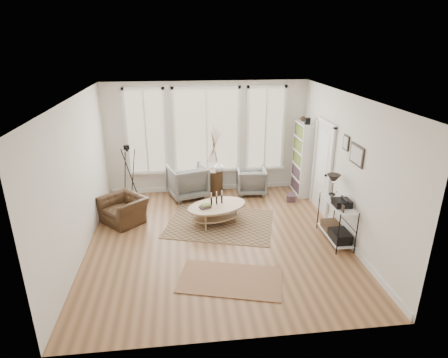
{
  "coord_description": "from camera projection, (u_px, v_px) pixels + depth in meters",
  "views": [
    {
      "loc": [
        -0.67,
        -6.73,
        3.91
      ],
      "look_at": [
        0.2,
        0.6,
        1.1
      ],
      "focal_mm": 30.0,
      "sensor_mm": 36.0,
      "label": 1
    }
  ],
  "objects": [
    {
      "name": "wall_art",
      "position": [
        354.0,
        152.0,
        7.08
      ],
      "size": [
        0.04,
        0.88,
        0.44
      ],
      "color": "black",
      "rests_on": "ground"
    },
    {
      "name": "accent_chair",
      "position": [
        124.0,
        210.0,
        8.37
      ],
      "size": [
        1.21,
        1.2,
        0.59
      ],
      "primitive_type": "imported",
      "rotation": [
        0.0,
        0.0,
        -0.82
      ],
      "color": "#3C2716",
      "rests_on": "ground"
    },
    {
      "name": "coffee_table",
      "position": [
        217.0,
        209.0,
        8.3
      ],
      "size": [
        1.56,
        1.27,
        0.62
      ],
      "color": "tan",
      "rests_on": "ground"
    },
    {
      "name": "vase",
      "position": [
        219.0,
        167.0,
        9.66
      ],
      "size": [
        0.26,
        0.26,
        0.26
      ],
      "primitive_type": "imported",
      "rotation": [
        0.0,
        0.0,
        0.06
      ],
      "color": "silver",
      "rests_on": "side_table"
    },
    {
      "name": "rug_main",
      "position": [
        220.0,
        223.0,
        8.36
      ],
      "size": [
        2.67,
        2.28,
        0.01
      ],
      "primitive_type": "cube",
      "rotation": [
        0.0,
        0.0,
        -0.28
      ],
      "color": "brown",
      "rests_on": "ground"
    },
    {
      "name": "low_shelf",
      "position": [
        337.0,
        217.0,
        7.52
      ],
      "size": [
        0.38,
        1.08,
        1.3
      ],
      "color": "white",
      "rests_on": "ground"
    },
    {
      "name": "book_stack_near",
      "position": [
        291.0,
        198.0,
        9.52
      ],
      "size": [
        0.26,
        0.3,
        0.17
      ],
      "primitive_type": "cube",
      "rotation": [
        0.0,
        0.0,
        -0.24
      ],
      "color": "brown",
      "rests_on": "ground"
    },
    {
      "name": "armchair_right",
      "position": [
        251.0,
        181.0,
        9.9
      ],
      "size": [
        0.79,
        0.81,
        0.69
      ],
      "primitive_type": "imported",
      "rotation": [
        0.0,
        0.0,
        3.07
      ],
      "color": "slate",
      "rests_on": "ground"
    },
    {
      "name": "tripod_camera",
      "position": [
        129.0,
        175.0,
        9.4
      ],
      "size": [
        0.51,
        0.51,
        1.44
      ],
      "color": "black",
      "rests_on": "ground"
    },
    {
      "name": "bay_window",
      "position": [
        207.0,
        132.0,
        9.66
      ],
      "size": [
        4.14,
        0.12,
        2.24
      ],
      "color": "tan",
      "rests_on": "ground"
    },
    {
      "name": "door",
      "position": [
        323.0,
        165.0,
        8.66
      ],
      "size": [
        0.09,
        1.06,
        2.22
      ],
      "color": "silver",
      "rests_on": "ground"
    },
    {
      "name": "book_stack_far",
      "position": [
        291.0,
        198.0,
        9.51
      ],
      "size": [
        0.18,
        0.22,
        0.14
      ],
      "primitive_type": "cube",
      "rotation": [
        0.0,
        0.0,
        0.05
      ],
      "color": "brown",
      "rests_on": "ground"
    },
    {
      "name": "side_table",
      "position": [
        214.0,
        162.0,
        9.7
      ],
      "size": [
        0.43,
        0.43,
        1.8
      ],
      "color": "#3C2716",
      "rests_on": "ground"
    },
    {
      "name": "bookcase",
      "position": [
        302.0,
        159.0,
        9.71
      ],
      "size": [
        0.31,
        0.85,
        2.06
      ],
      "color": "white",
      "rests_on": "ground"
    },
    {
      "name": "rug_runner",
      "position": [
        230.0,
        279.0,
        6.42
      ],
      "size": [
        1.94,
        1.39,
        0.01
      ],
      "primitive_type": "cube",
      "rotation": [
        0.0,
        0.0,
        -0.26
      ],
      "color": "brown",
      "rests_on": "ground"
    },
    {
      "name": "armchair_left",
      "position": [
        187.0,
        181.0,
        9.66
      ],
      "size": [
        1.14,
        1.16,
        0.85
      ],
      "primitive_type": "imported",
      "rotation": [
        0.0,
        0.0,
        3.45
      ],
      "color": "slate",
      "rests_on": "ground"
    },
    {
      "name": "room",
      "position": [
        218.0,
        174.0,
        7.23
      ],
      "size": [
        5.5,
        5.54,
        2.9
      ],
      "color": "#966842",
      "rests_on": "ground"
    }
  ]
}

